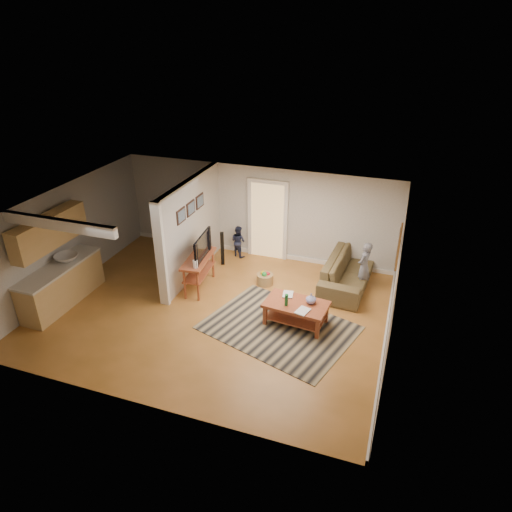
{
  "coord_description": "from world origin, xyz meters",
  "views": [
    {
      "loc": [
        3.65,
        -7.8,
        5.84
      ],
      "look_at": [
        0.69,
        0.83,
        1.1
      ],
      "focal_mm": 32.0,
      "sensor_mm": 36.0,
      "label": 1
    }
  ],
  "objects_px": {
    "speaker_right": "(222,249)",
    "sofa": "(348,283)",
    "coffee_table": "(297,308)",
    "child": "(361,288)",
    "speaker_left": "(197,262)",
    "toy_basket": "(265,279)",
    "tv_console": "(199,261)",
    "toddler": "(239,256)"
  },
  "relations": [
    {
      "from": "sofa",
      "to": "speaker_left",
      "type": "distance_m",
      "value": 3.8
    },
    {
      "from": "speaker_right",
      "to": "toy_basket",
      "type": "bearing_deg",
      "value": -45.76
    },
    {
      "from": "sofa",
      "to": "toy_basket",
      "type": "bearing_deg",
      "value": 113.99
    },
    {
      "from": "sofa",
      "to": "child",
      "type": "relative_size",
      "value": 2.03
    },
    {
      "from": "speaker_right",
      "to": "toy_basket",
      "type": "relative_size",
      "value": 2.29
    },
    {
      "from": "coffee_table",
      "to": "child",
      "type": "distance_m",
      "value": 2.27
    },
    {
      "from": "tv_console",
      "to": "toddler",
      "type": "bearing_deg",
      "value": 76.01
    },
    {
      "from": "sofa",
      "to": "coffee_table",
      "type": "relative_size",
      "value": 1.8
    },
    {
      "from": "speaker_right",
      "to": "toy_basket",
      "type": "distance_m",
      "value": 1.55
    },
    {
      "from": "sofa",
      "to": "toy_basket",
      "type": "height_order",
      "value": "sofa"
    },
    {
      "from": "child",
      "to": "coffee_table",
      "type": "bearing_deg",
      "value": -9.28
    },
    {
      "from": "coffee_table",
      "to": "child",
      "type": "xyz_separation_m",
      "value": [
        1.14,
        1.92,
        -0.4
      ]
    },
    {
      "from": "sofa",
      "to": "speaker_right",
      "type": "xyz_separation_m",
      "value": [
        -3.33,
        -0.1,
        0.47
      ]
    },
    {
      "from": "toy_basket",
      "to": "toddler",
      "type": "relative_size",
      "value": 0.46
    },
    {
      "from": "speaker_right",
      "to": "tv_console",
      "type": "bearing_deg",
      "value": -114.13
    },
    {
      "from": "coffee_table",
      "to": "toddler",
      "type": "xyz_separation_m",
      "value": [
        -2.32,
        2.57,
        -0.4
      ]
    },
    {
      "from": "speaker_left",
      "to": "toy_basket",
      "type": "bearing_deg",
      "value": 20.16
    },
    {
      "from": "toy_basket",
      "to": "child",
      "type": "relative_size",
      "value": 0.33
    },
    {
      "from": "sofa",
      "to": "coffee_table",
      "type": "xyz_separation_m",
      "value": [
        -0.78,
        -2.07,
        0.4
      ]
    },
    {
      "from": "sofa",
      "to": "speaker_right",
      "type": "bearing_deg",
      "value": 95.52
    },
    {
      "from": "speaker_left",
      "to": "toy_basket",
      "type": "distance_m",
      "value": 1.75
    },
    {
      "from": "sofa",
      "to": "child",
      "type": "height_order",
      "value": "child"
    },
    {
      "from": "speaker_right",
      "to": "toddler",
      "type": "distance_m",
      "value": 0.79
    },
    {
      "from": "speaker_right",
      "to": "toddler",
      "type": "relative_size",
      "value": 1.05
    },
    {
      "from": "toy_basket",
      "to": "speaker_right",
      "type": "bearing_deg",
      "value": 156.07
    },
    {
      "from": "coffee_table",
      "to": "child",
      "type": "bearing_deg",
      "value": 59.21
    },
    {
      "from": "toy_basket",
      "to": "tv_console",
      "type": "bearing_deg",
      "value": -154.76
    },
    {
      "from": "coffee_table",
      "to": "speaker_right",
      "type": "bearing_deg",
      "value": 142.18
    },
    {
      "from": "sofa",
      "to": "tv_console",
      "type": "bearing_deg",
      "value": 116.19
    },
    {
      "from": "sofa",
      "to": "toy_basket",
      "type": "relative_size",
      "value": 6.15
    },
    {
      "from": "sofa",
      "to": "child",
      "type": "xyz_separation_m",
      "value": [
        0.36,
        -0.15,
        0.0
      ]
    },
    {
      "from": "tv_console",
      "to": "speaker_right",
      "type": "distance_m",
      "value": 1.32
    },
    {
      "from": "tv_console",
      "to": "child",
      "type": "distance_m",
      "value": 4.0
    },
    {
      "from": "coffee_table",
      "to": "speaker_left",
      "type": "relative_size",
      "value": 1.52
    },
    {
      "from": "tv_console",
      "to": "child",
      "type": "bearing_deg",
      "value": 12.52
    },
    {
      "from": "sofa",
      "to": "speaker_right",
      "type": "distance_m",
      "value": 3.36
    },
    {
      "from": "sofa",
      "to": "tv_console",
      "type": "distance_m",
      "value": 3.73
    },
    {
      "from": "coffee_table",
      "to": "toy_basket",
      "type": "relative_size",
      "value": 3.42
    },
    {
      "from": "toddler",
      "to": "child",
      "type": "bearing_deg",
      "value": -168.81
    },
    {
      "from": "coffee_table",
      "to": "tv_console",
      "type": "xyz_separation_m",
      "value": [
        -2.59,
        0.68,
        0.34
      ]
    },
    {
      "from": "speaker_right",
      "to": "sofa",
      "type": "bearing_deg",
      "value": -20.13
    },
    {
      "from": "tv_console",
      "to": "speaker_left",
      "type": "relative_size",
      "value": 1.47
    }
  ]
}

